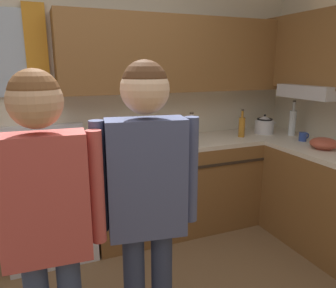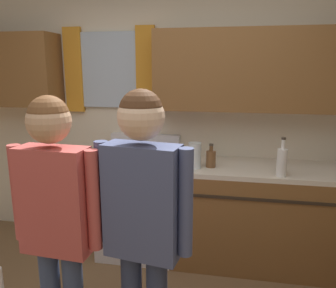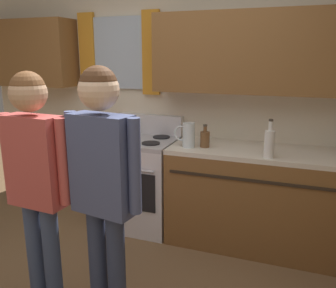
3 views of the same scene
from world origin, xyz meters
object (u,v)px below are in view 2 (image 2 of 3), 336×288
water_pitcher (194,155)px  adult_holding_child (56,212)px  stove_oven (139,204)px  adult_in_plaid (143,213)px  bottle_milk_white (282,162)px  bottle_squat_brown (211,158)px

water_pitcher → adult_holding_child: adult_holding_child is taller
stove_oven → water_pitcher: bearing=-14.3°
stove_oven → adult_in_plaid: size_ratio=0.67×
bottle_milk_white → stove_oven: bearing=169.2°
stove_oven → adult_holding_child: bearing=-91.7°
stove_oven → bottle_milk_white: size_ratio=3.51×
adult_in_plaid → bottle_squat_brown: bearing=79.1°
bottle_milk_white → water_pitcher: (-0.70, 0.10, -0.01)m
stove_oven → water_pitcher: size_ratio=5.00×
bottle_milk_white → adult_in_plaid: bearing=-125.0°
stove_oven → water_pitcher: 0.77m
bottle_squat_brown → stove_oven: bearing=172.9°
water_pitcher → bottle_squat_brown: bearing=19.7°
bottle_squat_brown → water_pitcher: bearing=-160.3°
bottle_squat_brown → water_pitcher: 0.15m
adult_holding_child → bottle_milk_white: bearing=42.9°
water_pitcher → adult_holding_child: size_ratio=0.14×
bottle_squat_brown → adult_holding_child: bearing=-118.1°
bottle_squat_brown → bottle_milk_white: bearing=-15.0°
adult_holding_child → bottle_squat_brown: bearing=61.9°
bottle_squat_brown → adult_in_plaid: bearing=-100.9°
stove_oven → water_pitcher: water_pitcher is taller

